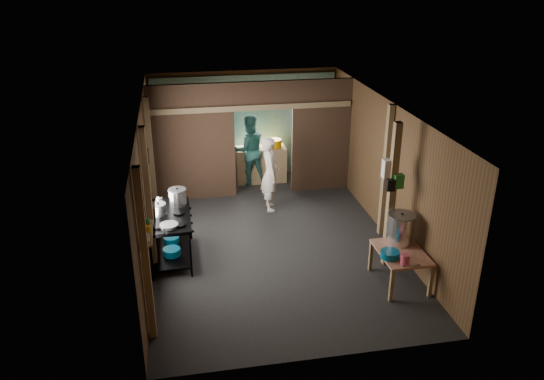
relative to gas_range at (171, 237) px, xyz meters
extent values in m
cube|color=#272727|center=(1.88, 0.44, -0.44)|extent=(4.50, 7.00, 0.00)
cube|color=black|center=(1.88, 0.44, 2.16)|extent=(4.50, 7.00, 0.00)
cube|color=brown|center=(1.88, 3.94, 0.86)|extent=(4.50, 0.00, 2.60)
cube|color=brown|center=(1.88, -3.06, 0.86)|extent=(4.50, 0.00, 2.60)
cube|color=brown|center=(-0.37, 0.44, 0.86)|extent=(0.00, 7.00, 2.60)
cube|color=brown|center=(4.13, 0.44, 0.86)|extent=(0.00, 7.00, 2.60)
cube|color=#443123|center=(0.55, 2.64, 0.86)|extent=(1.85, 0.10, 2.60)
cube|color=#443123|center=(3.46, 2.64, 0.86)|extent=(1.35, 0.10, 2.60)
cube|color=#443123|center=(2.13, 2.64, 1.86)|extent=(1.30, 0.10, 0.60)
cube|color=#7AA6A2|center=(1.88, 3.88, 0.81)|extent=(4.40, 0.06, 2.50)
cube|color=#9C8159|center=(2.18, 3.39, -0.02)|extent=(1.20, 0.50, 0.85)
cylinder|color=white|center=(2.13, 3.84, 1.46)|extent=(0.20, 0.03, 0.20)
cube|color=#9C8159|center=(-0.30, -2.16, 0.86)|extent=(0.10, 0.12, 2.60)
cube|color=#9C8159|center=(-0.30, -0.36, 0.86)|extent=(0.10, 0.12, 2.60)
cube|color=#9C8159|center=(-0.30, 1.64, 0.86)|extent=(0.10, 0.12, 2.60)
cube|color=#9C8159|center=(4.06, 0.24, 0.86)|extent=(0.10, 0.12, 2.60)
cube|color=#9C8159|center=(3.73, -0.86, 0.86)|extent=(0.12, 0.12, 2.60)
cube|color=#9C8159|center=(1.88, 2.59, 1.61)|extent=(4.40, 0.12, 0.12)
cylinder|color=slate|center=(-0.33, 0.84, 1.21)|extent=(0.03, 0.34, 0.34)
cylinder|color=black|center=(-0.33, 1.24, 1.11)|extent=(0.03, 0.30, 0.30)
cube|color=#9C8159|center=(-0.27, -1.66, 0.96)|extent=(0.14, 0.80, 0.03)
cylinder|color=white|center=(-0.27, -1.91, 1.02)|extent=(0.07, 0.07, 0.10)
cylinder|color=#DD9200|center=(-0.27, -1.66, 1.02)|extent=(0.08, 0.08, 0.10)
cylinder|color=#258C34|center=(-0.27, -1.44, 1.02)|extent=(0.06, 0.06, 0.10)
cube|color=white|center=(3.68, -0.78, 1.34)|extent=(0.22, 0.15, 0.32)
cube|color=#258C34|center=(3.80, -0.92, 1.16)|extent=(0.16, 0.12, 0.24)
cube|color=black|center=(3.66, -0.94, 1.11)|extent=(0.14, 0.10, 0.20)
cylinder|color=silver|center=(-0.17, 0.53, 0.49)|extent=(0.17, 0.17, 0.09)
cylinder|color=#075879|center=(0.00, -0.18, -0.21)|extent=(0.31, 0.31, 0.13)
cylinder|color=#075879|center=(0.00, 0.29, -0.21)|extent=(0.29, 0.29, 0.11)
cylinder|color=#075879|center=(3.45, -1.64, 0.21)|extent=(0.36, 0.36, 0.11)
cylinder|color=#C14361|center=(3.60, -1.87, 0.24)|extent=(0.14, 0.14, 0.16)
cube|color=silver|center=(3.67, -1.95, 0.16)|extent=(0.30, 0.06, 0.01)
cylinder|color=#DD9200|center=(2.52, 3.39, 0.50)|extent=(0.34, 0.34, 0.19)
imported|color=white|center=(2.12, 1.77, 0.36)|extent=(0.40, 0.60, 1.61)
imported|color=#2D6F67|center=(1.89, 3.29, 0.41)|extent=(0.91, 0.76, 1.70)
camera|label=1|loc=(0.24, -8.64, 4.53)|focal=35.44mm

